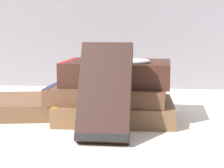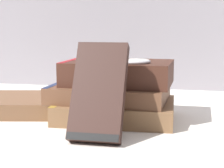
# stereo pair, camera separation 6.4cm
# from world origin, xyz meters

# --- Properties ---
(ground_plane) EXTENTS (3.00, 3.00, 0.00)m
(ground_plane) POSITION_xyz_m (0.00, 0.00, 0.00)
(ground_plane) COLOR silver
(book_flat_bottom) EXTENTS (0.23, 0.18, 0.04)m
(book_flat_bottom) POSITION_xyz_m (-0.02, 0.01, 0.02)
(book_flat_bottom) COLOR brown
(book_flat_bottom) RESTS_ON ground_plane
(book_flat_middle) EXTENTS (0.23, 0.16, 0.03)m
(book_flat_middle) POSITION_xyz_m (-0.03, 0.01, 0.05)
(book_flat_middle) COLOR brown
(book_flat_middle) RESTS_ON book_flat_bottom
(book_flat_top) EXTENTS (0.21, 0.14, 0.05)m
(book_flat_top) POSITION_xyz_m (-0.01, 0.02, 0.09)
(book_flat_top) COLOR #422319
(book_flat_top) RESTS_ON book_flat_middle
(book_side_left) EXTENTS (0.24, 0.21, 0.03)m
(book_side_left) POSITION_xyz_m (-0.26, 0.02, 0.02)
(book_side_left) COLOR brown
(book_side_left) RESTS_ON ground_plane
(book_leaning_front) EXTENTS (0.09, 0.10, 0.16)m
(book_leaning_front) POSITION_xyz_m (-0.01, -0.12, 0.07)
(book_leaning_front) COLOR #331E19
(book_leaning_front) RESTS_ON ground_plane
(pocket_watch) EXTENTS (0.06, 0.06, 0.01)m
(pocket_watch) POSITION_xyz_m (0.03, -0.01, 0.12)
(pocket_watch) COLOR silver
(pocket_watch) RESTS_ON book_flat_top
(reading_glasses) EXTENTS (0.11, 0.07, 0.00)m
(reading_glasses) POSITION_xyz_m (-0.09, 0.15, 0.00)
(reading_glasses) COLOR #4C3828
(reading_glasses) RESTS_ON ground_plane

